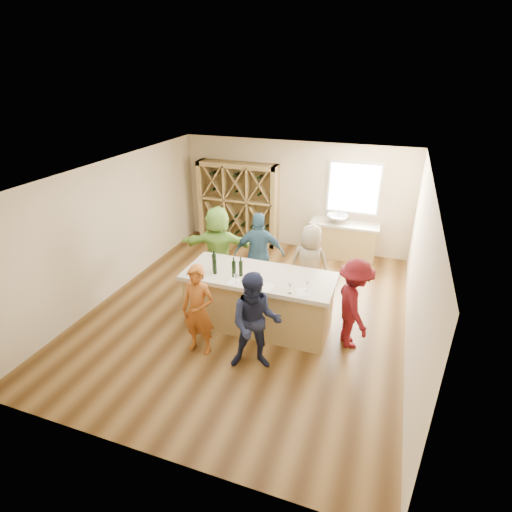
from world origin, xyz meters
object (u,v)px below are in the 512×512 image
(sink, at_px, (337,219))
(person_far_right, at_px, (310,265))
(person_server, at_px, (354,304))
(wine_rack, at_px, (238,203))
(wine_bottle_e, at_px, (241,269))
(wine_bottle_a, at_px, (214,263))
(wine_bottle_d, at_px, (234,269))
(tasting_counter_base, at_px, (259,302))
(wine_bottle_b, at_px, (215,266))
(person_far_mid, at_px, (259,254))
(person_far_left, at_px, (219,247))
(person_near_left, at_px, (198,310))
(person_near_right, at_px, (256,323))

(sink, distance_m, person_far_right, 2.42)
(person_server, distance_m, person_far_right, 1.55)
(wine_rack, bearing_deg, wine_bottle_e, -67.50)
(wine_bottle_a, bearing_deg, wine_bottle_d, -12.65)
(tasting_counter_base, relative_size, wine_bottle_a, 8.02)
(wine_bottle_b, distance_m, person_far_mid, 1.49)
(tasting_counter_base, xyz_separation_m, person_far_mid, (-0.40, 1.18, 0.40))
(wine_bottle_d, height_order, person_far_left, person_far_left)
(person_far_mid, height_order, person_far_left, person_far_left)
(person_far_right, bearing_deg, sink, -89.77)
(person_server, relative_size, person_far_mid, 0.91)
(wine_bottle_a, height_order, person_far_right, person_far_right)
(wine_bottle_d, xyz_separation_m, person_far_mid, (-0.00, 1.40, -0.33))
(sink, relative_size, wine_bottle_d, 1.82)
(sink, xyz_separation_m, person_far_mid, (-1.24, -2.39, -0.11))
(wine_bottle_b, xyz_separation_m, person_far_mid, (0.36, 1.40, -0.32))
(wine_rack, height_order, person_far_mid, wine_rack)
(sink, bearing_deg, wine_bottle_d, -108.07)
(wine_bottle_e, xyz_separation_m, person_far_mid, (-0.11, 1.32, -0.32))
(person_server, bearing_deg, person_far_right, 16.49)
(wine_bottle_b, height_order, person_server, person_server)
(wine_bottle_a, height_order, person_server, person_server)
(wine_bottle_a, bearing_deg, wine_bottle_e, -2.47)
(wine_bottle_b, bearing_deg, tasting_counter_base, 16.60)
(tasting_counter_base, distance_m, person_far_left, 1.82)
(sink, bearing_deg, person_far_left, -132.04)
(wine_bottle_b, height_order, wine_bottle_d, wine_bottle_d)
(tasting_counter_base, height_order, person_far_mid, person_far_mid)
(person_near_left, bearing_deg, wine_bottle_a, 98.82)
(wine_bottle_d, bearing_deg, person_near_left, -110.56)
(wine_bottle_a, relative_size, person_far_left, 0.18)
(wine_bottle_d, bearing_deg, tasting_counter_base, 28.75)
(person_server, bearing_deg, person_far_mid, 35.98)
(person_near_right, xyz_separation_m, person_far_mid, (-0.72, 2.28, 0.06))
(wine_rack, bearing_deg, person_far_mid, -59.35)
(person_near_right, distance_m, person_far_left, 2.81)
(wine_rack, xyz_separation_m, wine_bottle_a, (1.04, -3.76, 0.14))
(wine_bottle_e, height_order, person_near_right, person_near_right)
(tasting_counter_base, height_order, wine_bottle_a, wine_bottle_a)
(wine_bottle_d, relative_size, person_near_right, 0.18)
(person_far_mid, distance_m, person_far_right, 1.08)
(sink, distance_m, wine_bottle_e, 3.89)
(person_near_right, bearing_deg, tasting_counter_base, 89.37)
(wine_bottle_b, bearing_deg, wine_bottle_e, 9.90)
(tasting_counter_base, bearing_deg, wine_bottle_e, -153.55)
(wine_bottle_a, relative_size, person_server, 0.20)
(tasting_counter_base, distance_m, wine_bottle_d, 0.86)
(wine_bottle_a, distance_m, person_near_left, 1.02)
(person_near_left, height_order, person_far_left, person_far_left)
(tasting_counter_base, relative_size, wine_bottle_d, 8.73)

